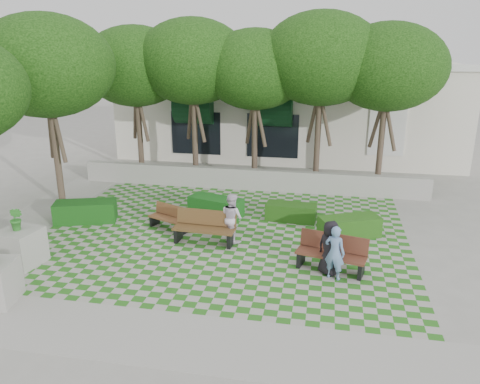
% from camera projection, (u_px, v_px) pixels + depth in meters
% --- Properties ---
extents(ground, '(90.00, 90.00, 0.00)m').
position_uv_depth(ground, '(215.00, 248.00, 14.59)').
color(ground, gray).
rests_on(ground, ground).
extents(lawn, '(12.00, 12.00, 0.00)m').
position_uv_depth(lawn, '(222.00, 236.00, 15.52)').
color(lawn, '#2B721E').
rests_on(lawn, ground).
extents(sidewalk_south, '(16.00, 2.00, 0.01)m').
position_uv_depth(sidewalk_south, '(164.00, 337.00, 10.20)').
color(sidewalk_south, '#9E9B93').
rests_on(sidewalk_south, ground).
extents(sidewalk_west, '(2.00, 12.00, 0.01)m').
position_uv_depth(sidewalk_west, '(28.00, 221.00, 16.82)').
color(sidewalk_west, '#9E9B93').
rests_on(sidewalk_west, ground).
extents(retaining_wall, '(15.00, 0.36, 0.90)m').
position_uv_depth(retaining_wall, '(249.00, 179.00, 20.24)').
color(retaining_wall, '#9E9B93').
rests_on(retaining_wall, ground).
extents(bench_east, '(2.03, 1.09, 1.02)m').
position_uv_depth(bench_east, '(332.00, 254.00, 13.09)').
color(bench_east, '#532A1C').
rests_on(bench_east, ground).
extents(bench_mid, '(2.00, 0.75, 1.03)m').
position_uv_depth(bench_mid, '(205.00, 228.00, 14.87)').
color(bench_mid, '#50361B').
rests_on(bench_mid, ground).
extents(bench_west, '(1.62, 1.09, 0.81)m').
position_uv_depth(bench_west, '(170.00, 218.00, 15.98)').
color(bench_west, brown).
rests_on(bench_west, ground).
extents(hedge_east, '(2.12, 1.54, 0.69)m').
position_uv_depth(hedge_east, '(349.00, 227.00, 15.36)').
color(hedge_east, '#1F4E14').
rests_on(hedge_east, ground).
extents(hedge_midright, '(1.83, 0.85, 0.62)m').
position_uv_depth(hedge_midright, '(291.00, 212.00, 16.76)').
color(hedge_midright, '#1C4713').
rests_on(hedge_midright, ground).
extents(hedge_midleft, '(2.13, 1.33, 0.70)m').
position_uv_depth(hedge_midleft, '(216.00, 207.00, 17.21)').
color(hedge_midleft, '#144B17').
rests_on(hedge_midleft, ground).
extents(hedge_west, '(2.27, 1.46, 0.74)m').
position_uv_depth(hedge_west, '(86.00, 212.00, 16.65)').
color(hedge_west, '#124613').
rests_on(hedge_west, ground).
extents(planter_back, '(1.19, 1.19, 1.75)m').
position_uv_depth(planter_back, '(21.00, 245.00, 13.39)').
color(planter_back, '#9E9B93').
rests_on(planter_back, ground).
extents(person_blue, '(0.65, 0.54, 1.53)m').
position_uv_depth(person_blue, '(335.00, 253.00, 12.52)').
color(person_blue, '#6A8EC1').
rests_on(person_blue, ground).
extents(person_dark, '(0.91, 0.84, 1.56)m').
position_uv_depth(person_dark, '(330.00, 248.00, 12.77)').
color(person_dark, black).
rests_on(person_dark, ground).
extents(person_white, '(0.98, 0.95, 1.60)m').
position_uv_depth(person_white, '(232.00, 217.00, 14.91)').
color(person_white, silver).
rests_on(person_white, ground).
extents(tree_row, '(17.70, 13.40, 7.41)m').
position_uv_depth(tree_row, '(203.00, 66.00, 18.88)').
color(tree_row, '#47382B').
rests_on(tree_row, ground).
extents(building, '(18.00, 8.92, 5.15)m').
position_uv_depth(building, '(289.00, 107.00, 26.79)').
color(building, silver).
rests_on(building, ground).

